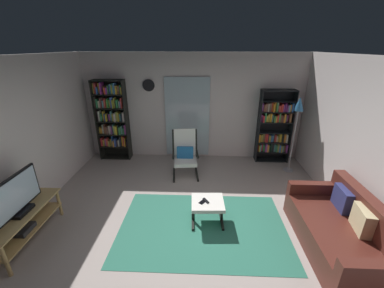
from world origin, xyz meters
TOP-DOWN VIEW (x-y plane):
  - ground_plane at (0.00, 0.00)m, footprint 7.02×7.02m
  - wall_back at (0.00, 2.90)m, footprint 5.60×0.06m
  - glass_door_panel at (-0.15, 2.83)m, footprint 1.10×0.01m
  - area_rug at (0.26, 0.13)m, footprint 2.67×1.75m
  - tv_stand at (-2.35, -0.27)m, footprint 0.41×1.30m
  - television at (-2.35, -0.26)m, footprint 0.20×0.88m
  - bookshelf_near_tv at (-2.00, 2.69)m, footprint 0.76×0.30m
  - bookshelf_near_sofa at (1.99, 2.69)m, footprint 0.80×0.30m
  - leather_sofa at (2.21, -0.21)m, footprint 0.89×1.75m
  - lounge_armchair at (-0.15, 1.91)m, footprint 0.63×0.71m
  - ottoman at (0.33, 0.28)m, footprint 0.54×0.50m
  - tv_remote at (0.30, 0.28)m, footprint 0.11×0.14m
  - cell_phone at (0.25, 0.26)m, footprint 0.14×0.15m
  - floor_lamp_by_shelf at (2.27, 2.14)m, footprint 0.22×0.22m
  - wall_clock at (-1.07, 2.82)m, footprint 0.29×0.03m

SIDE VIEW (x-z plane):
  - ground_plane at x=0.00m, z-range 0.00..0.00m
  - area_rug at x=0.26m, z-range 0.00..0.01m
  - leather_sofa at x=2.21m, z-range -0.11..0.71m
  - ottoman at x=0.33m, z-range 0.13..0.52m
  - tv_stand at x=-2.35m, z-range 0.08..0.59m
  - cell_phone at x=0.25m, z-range 0.40..0.41m
  - tv_remote at x=0.30m, z-range 0.40..0.41m
  - lounge_armchair at x=-0.15m, z-range 0.02..1.05m
  - television at x=-2.35m, z-range 0.49..1.07m
  - bookshelf_near_sofa at x=1.99m, z-range -0.01..1.78m
  - glass_door_panel at x=-0.15m, z-range 0.05..2.05m
  - bookshelf_near_tv at x=-2.00m, z-range 0.07..2.07m
  - wall_back at x=0.00m, z-range 0.00..2.60m
  - floor_lamp_by_shelf at x=2.27m, z-range 0.56..2.29m
  - wall_clock at x=-1.07m, z-range 1.71..2.00m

